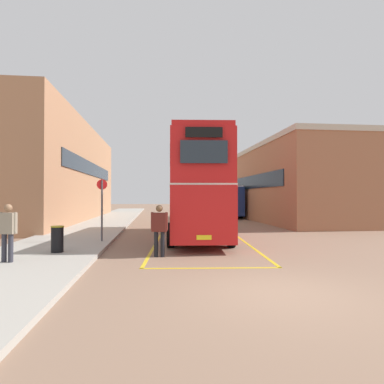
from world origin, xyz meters
name	(u,v)px	position (x,y,z in m)	size (l,w,h in m)	color
ground_plane	(196,228)	(0.00, 14.40, 0.00)	(135.60, 135.60, 0.00)	#846651
sidewalk_left	(101,224)	(-6.50, 16.80, 0.07)	(4.00, 57.60, 0.14)	#A39E93
brick_building_left	(59,174)	(-10.85, 21.86, 4.00)	(5.57, 23.85, 7.99)	#AD7A56
depot_building_right	(292,183)	(8.57, 18.83, 3.16)	(6.26, 15.38, 6.31)	#9E6647
double_decker_bus	(197,187)	(-0.55, 9.21, 2.51)	(3.28, 9.84, 4.75)	black
single_deck_bus	(222,201)	(3.97, 25.24, 1.64)	(2.77, 8.40, 3.02)	black
pedestrian_boarding	(159,227)	(-2.48, 4.34, 1.03)	(0.57, 0.33, 1.76)	black
pedestrian_waiting_near	(8,228)	(-6.89, 3.26, 1.11)	(0.55, 0.34, 1.69)	#2D2D38
litter_bin	(57,239)	(-5.96, 4.84, 0.59)	(0.43, 0.43, 0.90)	black
bus_stop_sign	(102,204)	(-4.91, 7.52, 1.73)	(0.43, 0.14, 2.64)	#4C4C51
bay_marking_yellow	(201,243)	(-0.62, 7.38, 0.00)	(5.02, 12.00, 0.01)	gold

